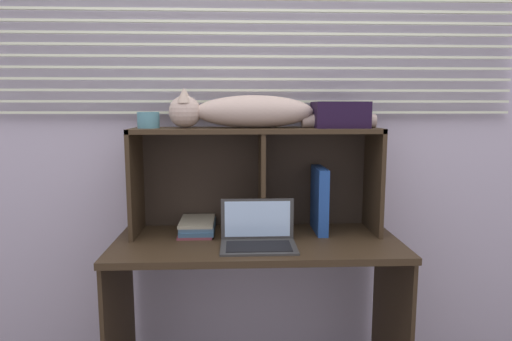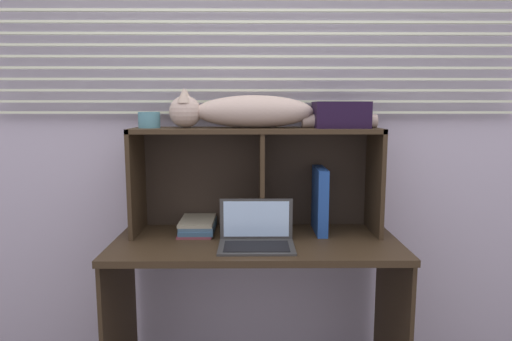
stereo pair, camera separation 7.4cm
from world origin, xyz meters
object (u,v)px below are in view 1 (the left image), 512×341
Objects in this scene: laptop at (259,237)px; binder_upright at (319,200)px; storage_box at (340,115)px; cat at (247,112)px; small_basket at (148,120)px; book_stack at (198,226)px.

laptop is 1.04× the size of binder_upright.
laptop is at bearing -151.61° from storage_box.
small_basket is (-0.46, -0.00, -0.04)m from cat.
book_stack is at bearing 143.60° from laptop.
small_basket reaches higher than book_stack.
book_stack is 2.49× the size of small_basket.
storage_box is at bearing 0.06° from book_stack.
small_basket is at bearing 179.81° from book_stack.
laptop is at bearing -36.40° from book_stack.
binder_upright is (0.31, 0.21, 0.12)m from laptop.
book_stack is at bearing -179.94° from storage_box.
laptop is at bearing -77.42° from cat.
cat reaches higher than laptop.
small_basket is at bearing -180.00° from cat.
book_stack is 1.01× the size of storage_box.
book_stack is at bearing -179.82° from cat.
cat is 0.46m from small_basket.
laptop is 1.30× the size of book_stack.
cat is 0.58m from laptop.
storage_box is at bearing 28.39° from laptop.
cat is at bearing 0.00° from small_basket.
storage_box is at bearing -0.00° from cat.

